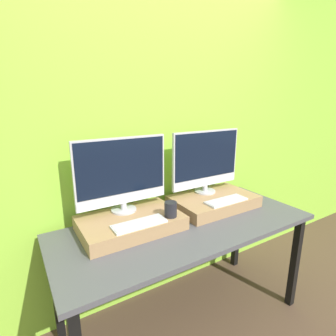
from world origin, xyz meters
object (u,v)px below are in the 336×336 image
at_px(monitor_right, 206,160).
at_px(keyboard_right, 226,201).
at_px(monitor_left, 122,173).
at_px(mug, 171,209).
at_px(keyboard_left, 139,224).

relative_size(monitor_right, keyboard_right, 1.87).
bearing_deg(keyboard_right, monitor_right, 90.00).
height_order(monitor_left, keyboard_right, monitor_left).
relative_size(mug, monitor_right, 0.16).
xyz_separation_m(monitor_left, keyboard_right, (0.69, -0.24, -0.25)).
bearing_deg(monitor_left, monitor_right, 0.00).
xyz_separation_m(monitor_left, mug, (0.22, -0.24, -0.21)).
bearing_deg(monitor_right, keyboard_right, -90.00).
height_order(mug, monitor_right, monitor_right).
bearing_deg(mug, monitor_right, 26.74).
bearing_deg(keyboard_left, monitor_left, 90.00).
height_order(monitor_left, monitor_right, same).
xyz_separation_m(mug, monitor_right, (0.47, 0.24, 0.21)).
bearing_deg(keyboard_right, mug, 180.00).
xyz_separation_m(monitor_left, monitor_right, (0.69, 0.00, 0.00)).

